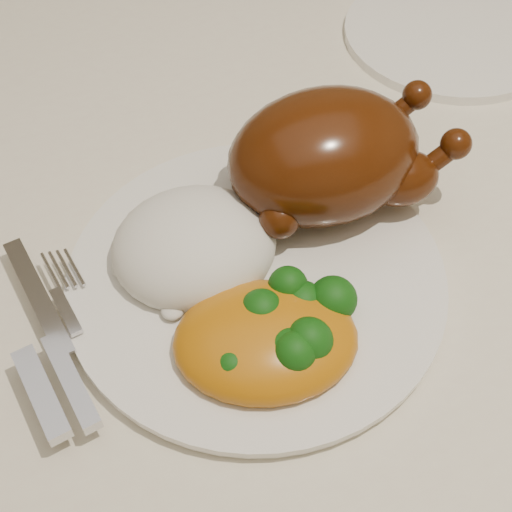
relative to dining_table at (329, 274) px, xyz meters
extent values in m
cube|color=brown|center=(0.00, 0.00, 0.07)|extent=(1.60, 0.90, 0.04)
cube|color=#EBE5CA|center=(0.00, 0.00, 0.10)|extent=(1.72, 1.02, 0.01)
cylinder|color=white|center=(-0.08, -0.07, 0.11)|extent=(0.30, 0.30, 0.01)
cylinder|color=white|center=(0.17, 0.18, 0.11)|extent=(0.24, 0.24, 0.01)
ellipsoid|color=#4E1F08|center=(-0.02, -0.01, 0.16)|extent=(0.15, 0.13, 0.09)
ellipsoid|color=#4E1F08|center=(-0.03, -0.01, 0.18)|extent=(0.07, 0.06, 0.04)
ellipsoid|color=#4E1F08|center=(0.03, -0.03, 0.15)|extent=(0.05, 0.04, 0.04)
sphere|color=#4E1F08|center=(0.07, -0.03, 0.17)|extent=(0.02, 0.02, 0.02)
ellipsoid|color=#4E1F08|center=(0.03, 0.03, 0.15)|extent=(0.05, 0.04, 0.04)
sphere|color=#4E1F08|center=(0.07, 0.03, 0.17)|extent=(0.02, 0.02, 0.02)
sphere|color=#4E1F08|center=(-0.06, -0.05, 0.14)|extent=(0.03, 0.03, 0.03)
sphere|color=#4E1F08|center=(-0.07, 0.02, 0.14)|extent=(0.03, 0.03, 0.03)
ellipsoid|color=white|center=(-0.12, -0.05, 0.13)|extent=(0.12, 0.11, 0.06)
ellipsoid|color=orange|center=(-0.09, -0.13, 0.12)|extent=(0.13, 0.11, 0.04)
ellipsoid|color=orange|center=(-0.06, -0.12, 0.12)|extent=(0.05, 0.05, 0.03)
ellipsoid|color=#0C3909|center=(-0.09, -0.11, 0.13)|extent=(0.03, 0.03, 0.03)
ellipsoid|color=#0C3909|center=(-0.10, -0.14, 0.12)|extent=(0.03, 0.03, 0.02)
ellipsoid|color=#0C3909|center=(-0.04, -0.11, 0.13)|extent=(0.03, 0.03, 0.03)
ellipsoid|color=#0C3909|center=(-0.07, -0.14, 0.13)|extent=(0.03, 0.03, 0.03)
ellipsoid|color=#0C3909|center=(-0.06, -0.11, 0.13)|extent=(0.03, 0.03, 0.03)
ellipsoid|color=#0C3909|center=(-0.07, -0.10, 0.13)|extent=(0.03, 0.03, 0.03)
ellipsoid|color=#0C3909|center=(-0.12, -0.15, 0.13)|extent=(0.02, 0.02, 0.02)
ellipsoid|color=#0C3909|center=(-0.11, -0.12, 0.13)|extent=(0.03, 0.03, 0.02)
ellipsoid|color=#0C3909|center=(-0.08, -0.15, 0.13)|extent=(0.03, 0.03, 0.03)
ellipsoid|color=#0C3909|center=(-0.08, -0.14, 0.13)|extent=(0.03, 0.03, 0.03)
cube|color=silver|center=(-0.23, -0.06, 0.12)|extent=(0.05, 0.11, 0.00)
cube|color=silver|center=(-0.23, -0.13, 0.12)|extent=(0.03, 0.07, 0.01)
cube|color=silver|center=(-0.21, -0.13, 0.12)|extent=(0.03, 0.07, 0.01)
cube|color=silver|center=(-0.21, -0.06, 0.12)|extent=(0.03, 0.08, 0.00)
camera|label=1|loc=(-0.15, -0.36, 0.51)|focal=50.00mm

